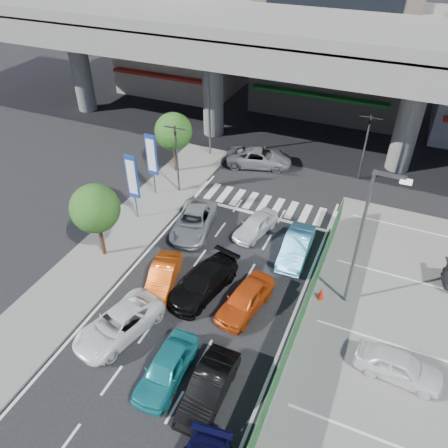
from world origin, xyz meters
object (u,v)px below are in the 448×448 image
at_px(taxi_orange_right, 245,299).
at_px(hatch_black_mid_right, 209,388).
at_px(sedan_black_mid, 203,282).
at_px(traffic_light_left, 176,143).
at_px(traffic_light_right, 368,132).
at_px(street_lamp_right, 365,231).
at_px(street_lamp_left, 211,100).
at_px(signboard_near, 132,179).
at_px(taxi_orange_left, 163,276).
at_px(tree_near, 95,209).
at_px(crossing_wagon_silver, 259,157).
at_px(parked_sedan_white, 399,366).
at_px(tree_far, 173,132).
at_px(traffic_cone, 321,293).
at_px(kei_truck_front_right, 296,247).
at_px(signboard_far, 152,157).
at_px(sedan_white_front_mid, 256,225).
at_px(sedan_white_mid_left, 119,324).
at_px(wagon_silver_front_left, 194,221).
at_px(taxi_teal_mid, 166,368).

bearing_deg(taxi_orange_right, hatch_black_mid_right, -75.32).
bearing_deg(sedan_black_mid, traffic_light_left, 137.81).
xyz_separation_m(traffic_light_right, taxi_orange_right, (-3.18, -15.63, -3.25)).
height_order(street_lamp_right, taxi_orange_right, street_lamp_right).
height_order(street_lamp_left, signboard_near, street_lamp_left).
height_order(traffic_light_right, taxi_orange_left, traffic_light_right).
xyz_separation_m(tree_near, crossing_wagon_silver, (4.80, 13.98, -2.67)).
distance_m(taxi_orange_left, parked_sedan_white, 12.55).
distance_m(street_lamp_left, parked_sedan_white, 23.01).
distance_m(traffic_light_left, tree_far, 3.02).
height_order(taxi_orange_left, parked_sedan_white, parked_sedan_white).
bearing_deg(traffic_cone, kei_truck_front_right, 127.73).
relative_size(hatch_black_mid_right, crossing_wagon_silver, 0.79).
xyz_separation_m(signboard_far, parked_sedan_white, (17.63, -8.67, -2.35)).
bearing_deg(street_lamp_right, signboard_near, 172.10).
distance_m(signboard_near, tree_near, 4.01).
relative_size(street_lamp_right, sedan_white_front_mid, 2.20).
relative_size(traffic_light_right, street_lamp_left, 0.65).
distance_m(sedan_white_mid_left, taxi_orange_left, 3.85).
bearing_deg(hatch_black_mid_right, wagon_silver_front_left, 119.15).
distance_m(traffic_light_left, taxi_orange_right, 12.55).
bearing_deg(sedan_white_front_mid, parked_sedan_white, -23.52).
height_order(sedan_white_mid_left, wagon_silver_front_left, wagon_silver_front_left).
bearing_deg(traffic_light_left, signboard_near, -104.02).
bearing_deg(parked_sedan_white, sedan_black_mid, 87.17).
bearing_deg(traffic_light_left, taxi_teal_mid, -63.81).
bearing_deg(wagon_silver_front_left, taxi_orange_right, -53.61).
relative_size(taxi_teal_mid, traffic_cone, 5.52).
distance_m(hatch_black_mid_right, traffic_cone, 8.16).
height_order(hatch_black_mid_right, crossing_wagon_silver, crossing_wagon_silver).
bearing_deg(taxi_teal_mid, traffic_cone, 54.70).
bearing_deg(crossing_wagon_silver, street_lamp_right, -157.66).
height_order(sedan_white_front_mid, crossing_wagon_silver, crossing_wagon_silver).
bearing_deg(wagon_silver_front_left, tree_far, 115.65).
height_order(tree_near, sedan_white_front_mid, tree_near).
distance_m(traffic_light_right, hatch_black_mid_right, 21.41).
bearing_deg(kei_truck_front_right, signboard_near, -179.51).
xyz_separation_m(tree_near, hatch_black_mid_right, (9.72, -5.97, -2.72)).
bearing_deg(signboard_far, taxi_orange_right, -37.55).
distance_m(tree_far, sedan_white_mid_left, 16.16).
xyz_separation_m(street_lamp_left, sedan_black_mid, (6.11, -14.36, -4.08)).
height_order(signboard_near, sedan_black_mid, signboard_near).
bearing_deg(sedan_white_front_mid, taxi_orange_left, -101.47).
height_order(traffic_light_right, signboard_near, traffic_light_right).
bearing_deg(street_lamp_right, signboard_far, 161.32).
distance_m(hatch_black_mid_right, wagon_silver_front_left, 11.89).
xyz_separation_m(street_lamp_right, kei_truck_front_right, (-3.60, 2.45, -4.08)).
bearing_deg(signboard_far, traffic_cone, -21.99).
bearing_deg(crossing_wagon_silver, signboard_near, 137.69).
height_order(street_lamp_right, kei_truck_front_right, street_lamp_right).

